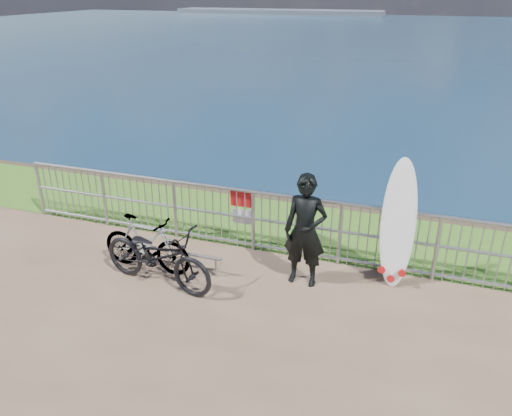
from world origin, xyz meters
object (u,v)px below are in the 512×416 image
at_px(surfer, 305,231).
at_px(bicycle_near, 157,256).
at_px(bicycle_far, 146,244).
at_px(surfboard, 398,228).

height_order(surfer, bicycle_near, surfer).
xyz_separation_m(surfer, bicycle_far, (-2.49, -0.47, -0.42)).
bearing_deg(surfer, surfboard, 20.94).
bearing_deg(surfboard, bicycle_far, -166.04).
height_order(surfboard, bicycle_near, surfboard).
bearing_deg(bicycle_near, surfboard, -60.42).
xyz_separation_m(surfboard, bicycle_far, (-3.80, -0.95, -0.45)).
relative_size(surfer, bicycle_near, 0.92).
bearing_deg(bicycle_near, bicycle_far, 57.95).
bearing_deg(surfer, bicycle_near, -158.01).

